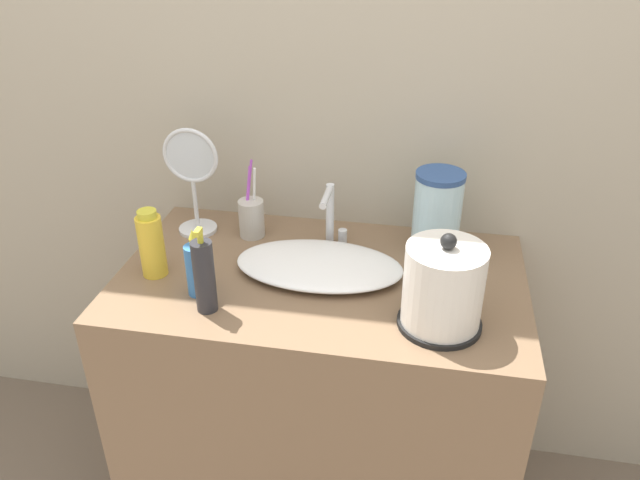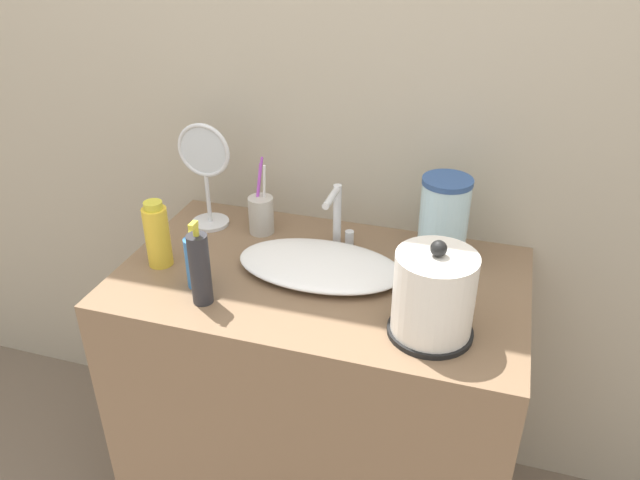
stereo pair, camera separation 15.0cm
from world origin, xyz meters
name	(u,v)px [view 1 (the left image)]	position (x,y,z in m)	size (l,w,h in m)	color
wall_back	(343,44)	(0.00, 0.61, 1.30)	(6.00, 0.04, 2.60)	#ADA38E
vanity_counter	(321,396)	(0.00, 0.29, 0.40)	(1.01, 0.59, 0.80)	brown
sink_basin	(319,265)	(-0.01, 0.31, 0.83)	(0.42, 0.24, 0.04)	white
faucet	(331,213)	(0.00, 0.45, 0.90)	(0.06, 0.12, 0.17)	silver
electric_kettle	(443,290)	(0.29, 0.14, 0.90)	(0.19, 0.19, 0.23)	black
toothbrush_cup	(251,217)	(-0.22, 0.46, 0.86)	(0.07, 0.07, 0.22)	#B7B2A8
lotion_bottle	(204,276)	(-0.23, 0.11, 0.89)	(0.05, 0.05, 0.21)	#28282D
shampoo_bottle	(151,244)	(-0.41, 0.23, 0.89)	(0.06, 0.06, 0.18)	gold
mouthwash_bottle	(196,269)	(-0.27, 0.17, 0.87)	(0.05, 0.05, 0.17)	#3370B7
vanity_mirror	(192,176)	(-0.38, 0.46, 0.97)	(0.15, 0.11, 0.30)	silver
water_pitcher	(437,214)	(0.27, 0.46, 0.92)	(0.12, 0.12, 0.23)	#B2DBEA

